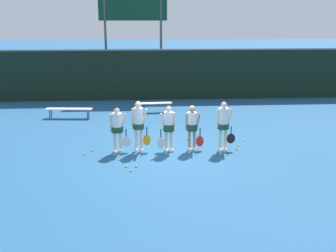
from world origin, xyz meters
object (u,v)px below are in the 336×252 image
Objects in this scene: tennis_ball_4 at (187,139)px; tennis_ball_5 at (243,140)px; tennis_ball_7 at (136,166)px; tennis_ball_0 at (126,166)px; tennis_ball_2 at (93,150)px; player_4 at (224,122)px; tennis_ball_8 at (131,171)px; bench_courtside at (69,110)px; player_1 at (139,122)px; tennis_ball_6 at (85,154)px; tennis_ball_1 at (238,145)px; tennis_ball_3 at (237,149)px; scoreboard at (133,13)px; player_3 at (192,124)px; bench_far at (155,104)px; player_2 at (168,125)px; player_0 at (117,126)px.

tennis_ball_4 and tennis_ball_5 have the same top height.
tennis_ball_0 is at bearing -177.52° from tennis_ball_7.
tennis_ball_2 is 5.63m from tennis_ball_5.
tennis_ball_8 is (-3.17, -1.74, -1.01)m from player_4.
bench_courtside is 1.22× the size of player_1.
bench_courtside is 33.16× the size of tennis_ball_6.
tennis_ball_1 is 0.93× the size of tennis_ball_3.
scoreboard is 3.44× the size of player_1.
tennis_ball_5 is 0.99× the size of tennis_ball_8.
player_4 is 25.55× the size of tennis_ball_7.
tennis_ball_3 is at bearing -4.37° from player_3.
player_2 reaches higher than bench_far.
tennis_ball_3 is 1.08× the size of tennis_ball_5.
tennis_ball_3 reaches higher than tennis_ball_5.
tennis_ball_0 is (-3.33, -1.38, -1.01)m from player_4.
player_0 is (2.54, -4.99, 0.56)m from bench_courtside.
bench_far is at bearing 83.71° from tennis_ball_7.
bench_courtside is 5.13m from tennis_ball_2.
tennis_ball_8 is (0.08, -11.97, -4.75)m from scoreboard.
tennis_ball_1 is at bearing -2.19° from player_2.
player_4 is 26.23× the size of tennis_ball_2.
player_0 is at bearing -106.63° from bench_far.
bench_far is 6.22m from tennis_ball_2.
tennis_ball_4 is 1.01× the size of tennis_ball_6.
tennis_ball_6 is (-5.47, -0.54, -0.00)m from tennis_ball_1.
tennis_ball_2 is at bearing -171.56° from tennis_ball_5.
player_1 is at bearing -99.87° from bench_far.
tennis_ball_2 is at bearing 160.46° from player_0.
tennis_ball_8 is (0.49, -1.83, -0.92)m from player_0.
player_4 is 4.68m from tennis_ball_2.
tennis_ball_4 is at bearing 50.86° from tennis_ball_0.
tennis_ball_1 is (2.87, -5.54, -0.37)m from bench_far.
tennis_ball_2 is 2.23m from tennis_ball_7.
bench_far is at bearing 81.31° from tennis_ball_0.
player_2 is at bearing -89.82° from bench_far.
bench_far is at bearing 82.85° from tennis_ball_8.
scoreboard is at bearing 77.60° from player_0.
tennis_ball_8 is at bearing -89.59° from scoreboard.
tennis_ball_7 is (-4.02, -2.44, 0.00)m from tennis_ball_5.
player_1 is 26.61× the size of tennis_ball_2.
player_3 reaches higher than bench_far.
player_3 is at bearing -77.79° from scoreboard.
tennis_ball_0 is at bearing -96.79° from player_1.
bench_far reaches higher than tennis_ball_1.
player_2 is at bearing 3.73° from tennis_ball_6.
bench_courtside is at bearing 143.34° from tennis_ball_3.
bench_far is 6.10m from player_0.
player_1 is 2.18m from tennis_ball_8.
bench_courtside is 6.61m from player_2.
player_1 is 1.93m from tennis_ball_2.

